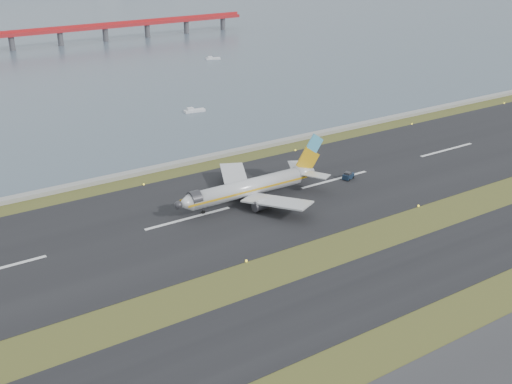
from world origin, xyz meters
The scene contains 9 objects.
ground centered at (0.00, 0.00, 0.00)m, with size 1000.00×1000.00×0.00m, color #3A4B1A.
taxiway_strip centered at (0.00, -12.00, 0.05)m, with size 1000.00×18.00×0.10m, color black.
runway_strip centered at (0.00, 30.00, 0.05)m, with size 1000.00×45.00×0.10m, color black.
seawall centered at (0.00, 60.00, 0.50)m, with size 1000.00×2.50×1.00m, color gray.
red_pier centered at (20.00, 250.00, 7.28)m, with size 260.00×5.00×10.20m.
airliner centered at (16.30, 30.34, 3.46)m, with size 38.52×32.89×12.80m.
pushback_tug centered at (42.93, 28.45, 0.96)m, with size 3.53×2.77×1.99m.
workboat_near centered at (40.65, 102.49, 0.53)m, with size 7.10×3.06×1.67m.
workboat_far centered at (90.32, 176.07, 0.49)m, with size 6.73×3.70×1.56m.
Camera 1 is at (-55.84, -79.75, 57.39)m, focal length 45.00 mm.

